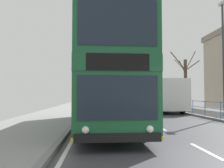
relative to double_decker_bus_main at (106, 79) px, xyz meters
The scene contains 6 objects.
double_decker_bus_main is the anchor object (origin of this frame).
background_bus_far_lane 12.73m from the double_decker_bus_main, 63.48° to the left, with size 2.73×9.73×2.92m.
pedestrian_railing_far_kerb 7.67m from the double_decker_bus_main, 19.01° to the left, with size 0.05×25.18×1.05m.
street_lamp_far_side 9.74m from the double_decker_bus_main, 27.19° to the left, with size 0.28×0.60×8.02m.
bare_tree_far_00 13.81m from the double_decker_bus_main, 53.32° to the left, with size 3.01×1.45×5.86m.
bare_tree_far_01 32.28m from the double_decker_bus_main, 74.14° to the left, with size 1.50×2.12×6.85m.
Camera 1 is at (-3.08, -3.96, 1.59)m, focal length 37.58 mm.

